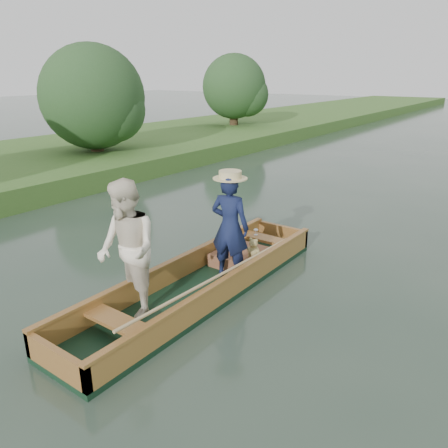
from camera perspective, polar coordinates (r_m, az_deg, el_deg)
The scene contains 3 objects.
ground at distance 6.75m, azimuth -3.05°, elevation -9.00°, with size 120.00×120.00×0.00m, color #283D30.
trees_far at distance 14.32m, azimuth 21.70°, elevation 14.98°, with size 22.72×13.81×4.37m.
punt at distance 6.32m, azimuth -5.74°, elevation -4.32°, with size 1.42×5.00×1.93m.
Camera 1 is at (3.80, -4.58, 3.18)m, focal length 35.00 mm.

